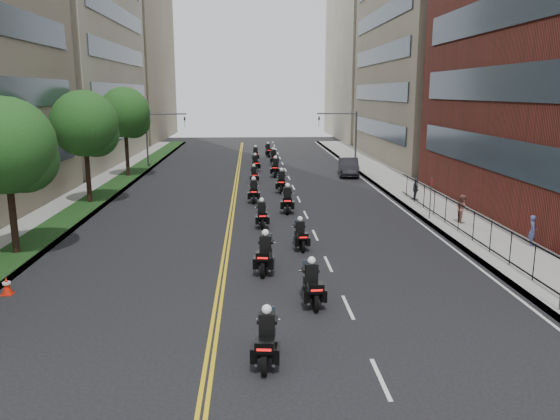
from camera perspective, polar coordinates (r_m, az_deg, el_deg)
The scene contains 30 objects.
ground at distance 15.15m, azimuth -1.97°, elevation -17.56°, with size 160.00×160.00×0.00m, color black.
sidewalk_right at distance 40.74m, azimuth 14.40°, elevation 1.32°, with size 4.00×90.00×0.15m, color gray.
sidewalk_left at distance 40.61m, azimuth -19.92°, elevation 0.93°, with size 4.00×90.00×0.15m, color gray.
grass_strip at distance 40.37m, azimuth -18.84°, elevation 1.08°, with size 2.00×90.00×0.04m, color black.
building_right_tan at distance 65.31m, azimuth 17.21°, elevation 18.30°, with size 15.11×28.00×30.00m.
building_right_far at distance 93.86m, azimuth 10.67°, elevation 15.39°, with size 15.00×28.00×26.00m, color gray.
building_left_far at distance 93.87m, azimuth -17.12°, elevation 15.07°, with size 16.00×28.00×26.00m, color #7F725C.
iron_fence at distance 28.32m, azimuth 20.34°, elevation -2.06°, with size 0.05×28.00×1.50m.
street_trees at distance 33.63m, azimuth -22.07°, elevation 7.27°, with size 4.40×38.40×7.98m.
traffic_signal_right at distance 56.13m, azimuth 6.98°, elevation 8.24°, with size 4.09×0.20×5.60m.
traffic_signal_left at distance 56.06m, azimuth -12.80°, elevation 8.03°, with size 4.09×0.20×5.60m.
motorcycle_0 at distance 15.82m, azimuth -1.42°, elevation -13.46°, with size 0.64×2.28×1.69m.
motorcycle_1 at distance 19.88m, azimuth 3.36°, elevation -7.90°, with size 0.59×2.36×1.74m.
motorcycle_2 at distance 23.28m, azimuth -1.57°, elevation -4.75°, with size 0.74×2.47×1.83m.
motorcycle_3 at distance 26.70m, azimuth 2.15°, elevation -2.74°, with size 0.56×2.16×1.60m.
motorcycle_4 at distance 30.97m, azimuth -1.92°, elevation -0.58°, with size 0.53×2.26×1.66m.
motorcycle_5 at distance 34.75m, azimuth 0.79°, elevation 0.97°, with size 0.66×2.52×1.86m.
motorcycle_6 at distance 38.01m, azimuth -2.76°, elevation 1.89°, with size 0.56×2.41×1.78m.
motorcycle_7 at distance 41.80m, azimuth 0.17°, elevation 2.89°, with size 0.68×2.50×1.85m.
motorcycle_8 at distance 45.98m, azimuth -2.73°, elevation 3.61°, with size 0.54×2.17×1.60m.
motorcycle_9 at distance 49.56m, azimuth -0.46°, elevation 4.37°, with size 0.71×2.54×1.88m.
motorcycle_10 at distance 53.15m, azimuth -2.60°, elevation 4.84°, with size 0.71×2.37×1.75m.
motorcycle_11 at distance 57.46m, azimuth -0.66°, elevation 5.45°, with size 0.72×2.51×1.85m.
motorcycle_12 at distance 61.12m, azimuth -2.58°, elevation 5.81°, with size 0.54×2.35×1.74m.
motorcycle_13 at distance 64.72m, azimuth -1.25°, elevation 6.18°, with size 0.70×2.37×1.75m.
parked_sedan at distance 50.44m, azimuth 7.17°, elevation 4.48°, with size 1.69×4.85×1.60m, color black.
pedestrian_a at distance 29.31m, azimuth 24.91°, elevation -1.96°, with size 0.56×0.36×1.52m, color #444D7E.
pedestrian_b at distance 33.08m, azimuth 18.50°, elevation 0.14°, with size 0.78×0.61×1.61m, color #88554A.
pedestrian_c at distance 38.94m, azimuth 14.00°, elevation 2.11°, with size 0.90×0.38×1.54m, color #46464E.
traffic_cone at distance 23.27m, azimuth -26.65°, elevation -7.09°, with size 0.42×0.42×0.70m.
Camera 1 is at (-0.21, -13.15, 7.53)m, focal length 35.00 mm.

